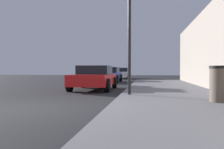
{
  "coord_description": "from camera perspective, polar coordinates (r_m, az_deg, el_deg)",
  "views": [
    {
      "loc": [
        2.99,
        -6.21,
        1.07
      ],
      "look_at": [
        1.77,
        2.21,
        0.89
      ],
      "focal_mm": 39.28,
      "sensor_mm": 36.0,
      "label": 1
    }
  ],
  "objects": [
    {
      "name": "ground_plane",
      "position": [
        6.98,
        -17.44,
        -7.67
      ],
      "size": [
        80.0,
        80.0,
        0.0
      ],
      "primitive_type": "plane",
      "color": "#232326"
    },
    {
      "name": "sidewalk",
      "position": [
        6.37,
        17.39,
        -7.83
      ],
      "size": [
        4.0,
        32.0,
        0.15
      ],
      "primitive_type": "cube",
      "color": "slate",
      "rests_on": "ground_plane"
    },
    {
      "name": "trash_bin",
      "position": [
        7.57,
        23.79,
        -1.96
      ],
      "size": [
        0.58,
        0.58,
        1.03
      ],
      "color": "brown",
      "rests_on": "sidewalk"
    },
    {
      "name": "street_lamp",
      "position": [
        9.22,
        4.09,
        13.87
      ],
      "size": [
        0.36,
        0.36,
        4.3
      ],
      "color": "black",
      "rests_on": "sidewalk"
    },
    {
      "name": "car_red",
      "position": [
        12.94,
        -4.15,
        -0.7
      ],
      "size": [
        2.05,
        4.02,
        1.27
      ],
      "rotation": [
        0.0,
        0.0,
        3.14
      ],
      "color": "red",
      "rests_on": "ground_plane"
    },
    {
      "name": "car_blue",
      "position": [
        20.81,
        -0.78,
        0.01
      ],
      "size": [
        1.98,
        4.37,
        1.27
      ],
      "rotation": [
        0.0,
        0.0,
        3.14
      ],
      "color": "#233899",
      "rests_on": "ground_plane"
    },
    {
      "name": "car_white",
      "position": [
        28.68,
        2.22,
        0.33
      ],
      "size": [
        1.92,
        4.32,
        1.27
      ],
      "rotation": [
        0.0,
        0.0,
        3.14
      ],
      "color": "white",
      "rests_on": "ground_plane"
    }
  ]
}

